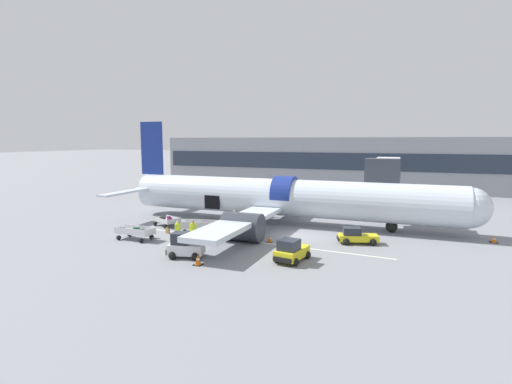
{
  "coord_description": "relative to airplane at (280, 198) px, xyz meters",
  "views": [
    {
      "loc": [
        9.27,
        -33.07,
        8.35
      ],
      "look_at": [
        -4.43,
        1.35,
        3.51
      ],
      "focal_mm": 28.0,
      "sensor_mm": 36.0,
      "label": 1
    }
  ],
  "objects": [
    {
      "name": "safety_cone_wingtip",
      "position": [
        1.58,
        -7.5,
        -2.29
      ],
      "size": [
        0.44,
        0.44,
        0.58
      ],
      "color": "black",
      "rests_on": "ground_plane"
    },
    {
      "name": "suitcase_on_tarmac_spare",
      "position": [
        -8.04,
        -7.96,
        -2.3
      ],
      "size": [
        0.47,
        0.29,
        0.63
      ],
      "color": "olive",
      "rests_on": "ground_plane"
    },
    {
      "name": "safety_cone_nose",
      "position": [
        18.72,
        -0.8,
        -2.3
      ],
      "size": [
        0.61,
        0.61,
        0.57
      ],
      "color": "black",
      "rests_on": "ground_plane"
    },
    {
      "name": "ground_crew_loader_a",
      "position": [
        -3.08,
        -4.28,
        -1.59
      ],
      "size": [
        0.57,
        0.61,
        1.84
      ],
      "color": "#1E2338",
      "rests_on": "ground_plane"
    },
    {
      "name": "ground_plane",
      "position": [
        3.1,
        -4.61,
        -2.56
      ],
      "size": [
        500.0,
        500.0,
        0.0
      ],
      "primitive_type": "plane",
      "color": "gray"
    },
    {
      "name": "baggage_tug_mid",
      "position": [
        8.27,
        -5.3,
        -1.98
      ],
      "size": [
        3.42,
        2.3,
        1.33
      ],
      "color": "yellow",
      "rests_on": "ground_plane"
    },
    {
      "name": "safety_cone_engine_left",
      "position": [
        -0.86,
        -14.98,
        -2.2
      ],
      "size": [
        0.6,
        0.6,
        0.77
      ],
      "color": "black",
      "rests_on": "ground_plane"
    },
    {
      "name": "terminal_strip",
      "position": [
        3.1,
        33.44,
        1.84
      ],
      "size": [
        70.91,
        8.91,
        8.79
      ],
      "color": "gray",
      "rests_on": "ground_plane"
    },
    {
      "name": "baggage_cart_queued",
      "position": [
        -9.85,
        -5.37,
        -2.1
      ],
      "size": [
        3.52,
        2.53,
        1.1
      ],
      "color": "#B7BABF",
      "rests_on": "ground_plane"
    },
    {
      "name": "apron_marking_line",
      "position": [
        0.14,
        -7.84,
        -2.56
      ],
      "size": [
        22.79,
        1.94,
        0.01
      ],
      "color": "silver",
      "rests_on": "ground_plane"
    },
    {
      "name": "airplane",
      "position": [
        0.0,
        0.0,
        0.0
      ],
      "size": [
        36.76,
        30.46,
        10.38
      ],
      "color": "silver",
      "rests_on": "ground_plane"
    },
    {
      "name": "ground_crew_driver",
      "position": [
        -6.05,
        -9.36,
        -1.73
      ],
      "size": [
        0.47,
        0.54,
        1.58
      ],
      "color": "black",
      "rests_on": "ground_plane"
    },
    {
      "name": "ground_crew_loader_b",
      "position": [
        -4.5,
        -9.49,
        -1.64
      ],
      "size": [
        0.58,
        0.54,
        1.75
      ],
      "color": "#2D2D33",
      "rests_on": "ground_plane"
    },
    {
      "name": "baggage_cart_empty",
      "position": [
        -9.21,
        -10.92,
        -2.0
      ],
      "size": [
        4.31,
        1.81,
        1.08
      ],
      "color": "silver",
      "rests_on": "ground_plane"
    },
    {
      "name": "baggage_tug_rear",
      "position": [
        -2.66,
        -13.73,
        -1.82
      ],
      "size": [
        2.82,
        2.27,
        1.8
      ],
      "color": "silver",
      "rests_on": "ground_plane"
    },
    {
      "name": "baggage_cart_loading",
      "position": [
        -5.4,
        -6.55,
        -2.05
      ],
      "size": [
        4.12,
        2.21,
        1.06
      ],
      "color": "#B7BABF",
      "rests_on": "ground_plane"
    },
    {
      "name": "suitcase_on_tarmac_upright",
      "position": [
        -3.67,
        -8.93,
        -2.22
      ],
      "size": [
        0.5,
        0.38,
        0.79
      ],
      "color": "black",
      "rests_on": "ground_plane"
    },
    {
      "name": "baggage_tug_lead",
      "position": [
        4.71,
        -11.85,
        -1.87
      ],
      "size": [
        2.26,
        3.2,
        1.62
      ],
      "color": "yellow",
      "rests_on": "ground_plane"
    },
    {
      "name": "jet_bridge_stub",
      "position": [
        9.54,
        6.28,
        2.48
      ],
      "size": [
        3.24,
        10.87,
        6.59
      ],
      "color": "#4C4C51",
      "rests_on": "ground_plane"
    }
  ]
}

